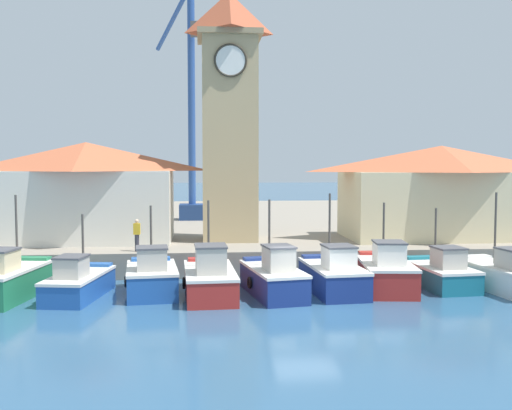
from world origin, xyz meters
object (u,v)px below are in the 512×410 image
at_px(fishing_boat_left_outer, 78,282).
at_px(clock_tower, 229,111).
at_px(fishing_boat_center, 273,278).
at_px(fishing_boat_mid_right, 333,275).
at_px(fishing_boat_far_left, 11,280).
at_px(fishing_boat_left_inner, 152,277).
at_px(fishing_boat_mid_left, 210,278).
at_px(port_crane_near, 190,132).
at_px(dock_worker_near_tower, 137,235).
at_px(fishing_boat_far_right, 503,275).
at_px(fishing_boat_right_inner, 386,272).
at_px(warehouse_left, 87,191).
at_px(fishing_boat_right_outer, 441,273).
at_px(warehouse_right, 441,191).

relative_size(fishing_boat_left_outer, clock_tower, 0.30).
xyz_separation_m(fishing_boat_center, clock_tower, (-1.48, 8.88, 7.86)).
xyz_separation_m(fishing_boat_left_outer, fishing_boat_mid_right, (11.00, 0.08, 0.11)).
distance_m(fishing_boat_far_left, fishing_boat_left_inner, 5.86).
height_order(fishing_boat_far_left, clock_tower, clock_tower).
bearing_deg(fishing_boat_mid_right, fishing_boat_center, -171.94).
bearing_deg(fishing_boat_mid_left, fishing_boat_far_left, 178.19).
height_order(fishing_boat_left_outer, fishing_boat_mid_right, fishing_boat_mid_right).
height_order(fishing_boat_far_left, fishing_boat_left_inner, fishing_boat_far_left).
xyz_separation_m(port_crane_near, dock_worker_near_tower, (-2.37, -16.98, -5.94)).
xyz_separation_m(fishing_boat_far_right, dock_worker_near_tower, (-16.67, 4.76, 1.43)).
height_order(fishing_boat_far_left, fishing_boat_right_inner, fishing_boat_far_left).
xyz_separation_m(fishing_boat_center, fishing_boat_mid_right, (2.71, 0.38, -0.01)).
bearing_deg(warehouse_left, fishing_boat_center, -43.40).
xyz_separation_m(fishing_boat_far_left, dock_worker_near_tower, (4.79, 4.42, 1.34)).
distance_m(fishing_boat_mid_left, fishing_boat_right_outer, 10.65).
distance_m(fishing_boat_far_right, dock_worker_near_tower, 17.39).
height_order(fishing_boat_far_left, warehouse_right, warehouse_right).
bearing_deg(clock_tower, fishing_boat_center, -80.55).
bearing_deg(fishing_boat_right_outer, fishing_boat_far_left, -178.00).
bearing_deg(warehouse_right, fishing_boat_left_inner, -153.51).
bearing_deg(fishing_boat_far_right, warehouse_right, 85.93).
xyz_separation_m(fishing_boat_far_right, warehouse_right, (0.63, 8.79, 3.36)).
bearing_deg(fishing_boat_mid_left, fishing_boat_mid_right, 2.87).
bearing_deg(fishing_boat_far_left, fishing_boat_left_inner, 3.47).
distance_m(fishing_boat_far_right, port_crane_near, 27.05).
xyz_separation_m(fishing_boat_mid_right, clock_tower, (-4.19, 8.50, 7.88)).
relative_size(fishing_boat_center, clock_tower, 0.32).
bearing_deg(warehouse_left, warehouse_right, -0.49).
distance_m(fishing_boat_left_inner, port_crane_near, 22.33).
height_order(fishing_boat_mid_left, dock_worker_near_tower, fishing_boat_mid_left).
height_order(fishing_boat_mid_left, fishing_boat_center, fishing_boat_center).
bearing_deg(fishing_boat_right_inner, port_crane_near, 113.31).
height_order(fishing_boat_left_outer, warehouse_right, warehouse_right).
distance_m(fishing_boat_center, port_crane_near, 23.30).
bearing_deg(clock_tower, fishing_boat_mid_right, -63.77).
bearing_deg(fishing_boat_right_outer, fishing_boat_left_outer, -177.39).
relative_size(fishing_boat_mid_left, warehouse_right, 0.45).
relative_size(fishing_boat_center, warehouse_right, 0.43).
height_order(fishing_boat_center, fishing_boat_right_outer, fishing_boat_center).
bearing_deg(fishing_boat_far_right, fishing_boat_right_outer, 158.02).
distance_m(fishing_boat_mid_left, port_crane_near, 22.90).
bearing_deg(fishing_boat_far_right, port_crane_near, 123.31).
bearing_deg(dock_worker_near_tower, fishing_boat_left_outer, -113.84).
distance_m(clock_tower, dock_worker_near_tower, 9.07).
height_order(fishing_boat_right_inner, port_crane_near, port_crane_near).
bearing_deg(clock_tower, dock_worker_near_tower, -139.74).
bearing_deg(warehouse_right, fishing_boat_far_right, -94.07).
height_order(fishing_boat_far_left, fishing_boat_right_outer, fishing_boat_far_left).
height_order(clock_tower, port_crane_near, port_crane_near).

